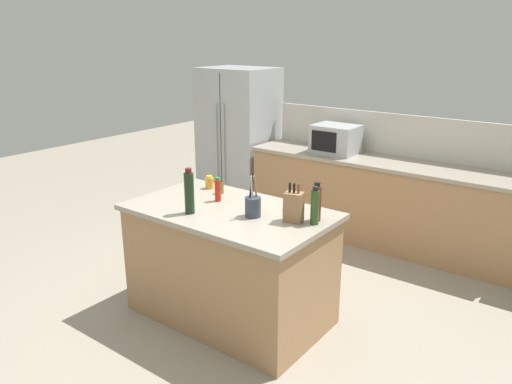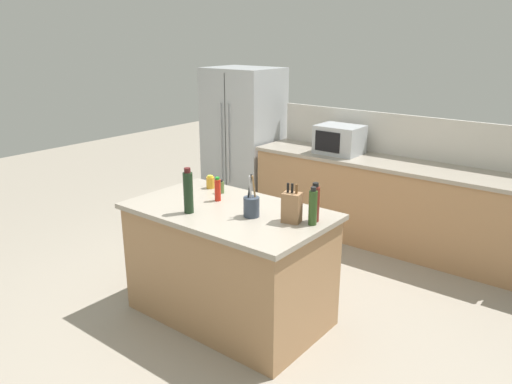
% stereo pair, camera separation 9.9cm
% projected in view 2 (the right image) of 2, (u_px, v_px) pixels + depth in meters
% --- Properties ---
extents(ground_plane, '(14.00, 14.00, 0.00)m').
position_uv_depth(ground_plane, '(230.00, 315.00, 4.17)').
color(ground_plane, gray).
extents(back_counter_run, '(3.02, 0.66, 0.94)m').
position_uv_depth(back_counter_run, '(381.00, 202.00, 5.49)').
color(back_counter_run, '#A87C54').
rests_on(back_counter_run, ground_plane).
extents(wall_backsplash, '(2.98, 0.03, 0.46)m').
position_uv_depth(wall_backsplash, '(398.00, 135.00, 5.52)').
color(wall_backsplash, beige).
rests_on(wall_backsplash, back_counter_run).
extents(kitchen_island, '(1.60, 0.94, 0.94)m').
position_uv_depth(kitchen_island, '(229.00, 263.00, 4.03)').
color(kitchen_island, '#A87C54').
rests_on(kitchen_island, ground_plane).
extents(refrigerator, '(0.92, 0.75, 1.83)m').
position_uv_depth(refrigerator, '(244.00, 139.00, 6.58)').
color(refrigerator, '#ADB2B7').
rests_on(refrigerator, ground_plane).
extents(microwave, '(0.50, 0.39, 0.32)m').
position_uv_depth(microwave, '(339.00, 139.00, 5.63)').
color(microwave, '#ADB2B7').
rests_on(microwave, back_counter_run).
extents(knife_block, '(0.15, 0.13, 0.29)m').
position_uv_depth(knife_block, '(292.00, 207.00, 3.58)').
color(knife_block, '#936B47').
rests_on(knife_block, kitchen_island).
extents(utensil_crock, '(0.12, 0.12, 0.32)m').
position_uv_depth(utensil_crock, '(251.00, 206.00, 3.70)').
color(utensil_crock, '#333D4C').
rests_on(utensil_crock, kitchen_island).
extents(spice_jar_oregano, '(0.05, 0.05, 0.12)m').
position_uv_depth(spice_jar_oregano, '(221.00, 187.00, 4.25)').
color(spice_jar_oregano, '#567038').
rests_on(spice_jar_oregano, kitchen_island).
extents(olive_oil_bottle, '(0.06, 0.06, 0.28)m').
position_uv_depth(olive_oil_bottle, '(313.00, 207.00, 3.53)').
color(olive_oil_bottle, '#2D4C1E').
rests_on(olive_oil_bottle, kitchen_island).
extents(vinegar_bottle, '(0.07, 0.07, 0.29)m').
position_uv_depth(vinegar_bottle, '(315.00, 203.00, 3.59)').
color(vinegar_bottle, maroon).
rests_on(vinegar_bottle, kitchen_island).
extents(hot_sauce_bottle, '(0.05, 0.05, 0.20)m').
position_uv_depth(hot_sauce_bottle, '(218.00, 190.00, 4.05)').
color(hot_sauce_bottle, red).
rests_on(hot_sauce_bottle, kitchen_island).
extents(wine_bottle, '(0.07, 0.07, 0.35)m').
position_uv_depth(wine_bottle, '(188.00, 192.00, 3.75)').
color(wine_bottle, black).
rests_on(wine_bottle, kitchen_island).
extents(salt_shaker, '(0.05, 0.05, 0.13)m').
position_uv_depth(salt_shaker, '(291.00, 202.00, 3.85)').
color(salt_shaker, silver).
rests_on(salt_shaker, kitchen_island).
extents(honey_jar, '(0.07, 0.07, 0.12)m').
position_uv_depth(honey_jar, '(210.00, 182.00, 4.39)').
color(honey_jar, gold).
rests_on(honey_jar, kitchen_island).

